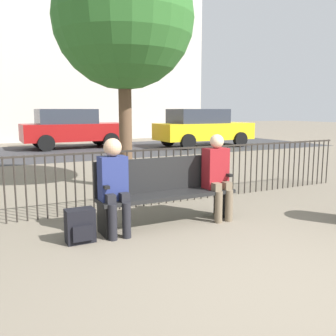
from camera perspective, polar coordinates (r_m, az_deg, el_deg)
ground_plane at (r=3.69m, az=15.17°, el=-16.76°), size 80.00×80.00×0.00m
park_bench at (r=5.17m, az=-0.41°, el=-3.17°), size 1.95×0.45×0.92m
seated_person_0 at (r=4.72m, az=-8.22°, el=-1.99°), size 0.34×0.39×1.23m
seated_person_1 at (r=5.42m, az=7.52°, el=-0.68°), size 0.34×0.39×1.23m
backpack at (r=4.64m, az=-13.23°, el=-8.60°), size 0.34×0.24×0.41m
fence_railing at (r=6.07m, az=-4.93°, el=-0.84°), size 9.01×0.03×0.95m
tree_0 at (r=7.77m, az=-6.78°, el=21.67°), size 2.72×2.72×4.69m
street_surface at (r=14.69m, az=-18.25°, el=2.24°), size 24.00×6.00×0.01m
parked_car_0 at (r=16.17m, az=-14.41°, el=5.95°), size 4.20×1.94×1.62m
parked_car_2 at (r=16.30m, az=5.23°, el=6.21°), size 4.20×1.94×1.62m
building_facade at (r=23.03m, az=-22.49°, el=20.01°), size 20.00×6.00×12.59m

